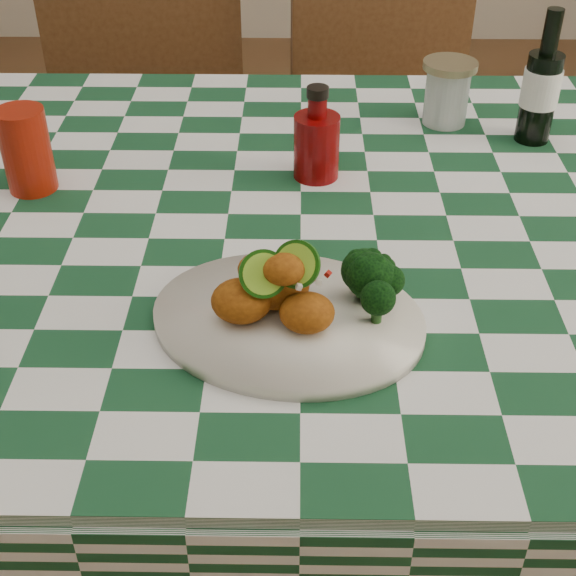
# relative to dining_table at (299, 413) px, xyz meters

# --- Properties ---
(ground) EXTENTS (5.00, 5.00, 0.00)m
(ground) POSITION_rel_dining_table_xyz_m (0.00, 0.00, -0.39)
(ground) COLOR brown
(ground) RESTS_ON ground
(dining_table) EXTENTS (1.66, 1.06, 0.79)m
(dining_table) POSITION_rel_dining_table_xyz_m (0.00, 0.00, 0.00)
(dining_table) COLOR #164626
(dining_table) RESTS_ON ground
(plate) EXTENTS (0.36, 0.31, 0.02)m
(plate) POSITION_rel_dining_table_xyz_m (-0.01, -0.25, 0.40)
(plate) COLOR silver
(plate) RESTS_ON dining_table
(fried_chicken_pile) EXTENTS (0.13, 0.09, 0.08)m
(fried_chicken_pile) POSITION_rel_dining_table_xyz_m (-0.02, -0.25, 0.45)
(fried_chicken_pile) COLOR #A2530F
(fried_chicken_pile) RESTS_ON plate
(broccoli_side) EXTENTS (0.08, 0.08, 0.06)m
(broccoli_side) POSITION_rel_dining_table_xyz_m (0.08, -0.24, 0.44)
(broccoli_side) COLOR black
(broccoli_side) RESTS_ON plate
(red_tumbler) EXTENTS (0.09, 0.09, 0.12)m
(red_tumbler) POSITION_rel_dining_table_xyz_m (-0.40, 0.07, 0.45)
(red_tumbler) COLOR maroon
(red_tumbler) RESTS_ON dining_table
(ketchup_bottle) EXTENTS (0.09, 0.09, 0.14)m
(ketchup_bottle) POSITION_rel_dining_table_xyz_m (0.02, 0.11, 0.46)
(ketchup_bottle) COLOR #630405
(ketchup_bottle) RESTS_ON dining_table
(mason_jar) EXTENTS (0.10, 0.10, 0.11)m
(mason_jar) POSITION_rel_dining_table_xyz_m (0.24, 0.31, 0.45)
(mason_jar) COLOR #B2BCBA
(mason_jar) RESTS_ON dining_table
(beer_bottle) EXTENTS (0.08, 0.08, 0.21)m
(beer_bottle) POSITION_rel_dining_table_xyz_m (0.38, 0.24, 0.50)
(beer_bottle) COLOR black
(beer_bottle) RESTS_ON dining_table
(wooden_chair_left) EXTENTS (0.53, 0.55, 1.03)m
(wooden_chair_left) POSITION_rel_dining_table_xyz_m (-0.35, 0.70, 0.12)
(wooden_chair_left) COLOR #472814
(wooden_chair_left) RESTS_ON ground
(wooden_chair_right) EXTENTS (0.48, 0.50, 0.94)m
(wooden_chair_right) POSITION_rel_dining_table_xyz_m (0.22, 0.72, 0.08)
(wooden_chair_right) COLOR #472814
(wooden_chair_right) RESTS_ON ground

